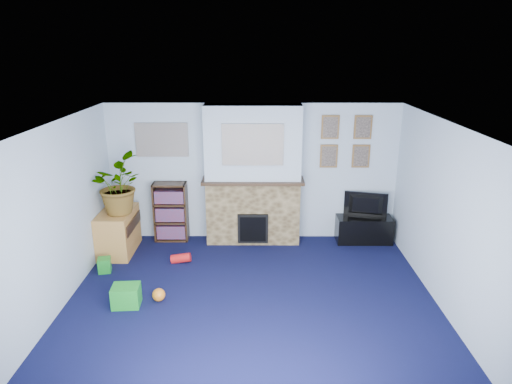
{
  "coord_description": "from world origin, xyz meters",
  "views": [
    {
      "loc": [
        0.08,
        -5.4,
        3.32
      ],
      "look_at": [
        0.06,
        0.93,
        1.27
      ],
      "focal_mm": 32.0,
      "sensor_mm": 36.0,
      "label": 1
    }
  ],
  "objects_px": {
    "television": "(365,205)",
    "bookshelf": "(171,213)",
    "tv_stand": "(364,229)",
    "sideboard": "(118,232)"
  },
  "relations": [
    {
      "from": "tv_stand",
      "to": "television",
      "type": "xyz_separation_m",
      "value": [
        0.0,
        0.02,
        0.44
      ]
    },
    {
      "from": "bookshelf",
      "to": "sideboard",
      "type": "height_order",
      "value": "bookshelf"
    },
    {
      "from": "sideboard",
      "to": "tv_stand",
      "type": "bearing_deg",
      "value": 5.82
    },
    {
      "from": "tv_stand",
      "to": "bookshelf",
      "type": "height_order",
      "value": "bookshelf"
    },
    {
      "from": "television",
      "to": "sideboard",
      "type": "xyz_separation_m",
      "value": [
        -4.19,
        -0.45,
        -0.32
      ]
    },
    {
      "from": "television",
      "to": "tv_stand",
      "type": "bearing_deg",
      "value": 104.28
    },
    {
      "from": "sideboard",
      "to": "television",
      "type": "bearing_deg",
      "value": 6.09
    },
    {
      "from": "bookshelf",
      "to": "tv_stand",
      "type": "bearing_deg",
      "value": -1.29
    },
    {
      "from": "television",
      "to": "bookshelf",
      "type": "bearing_deg",
      "value": 13.33
    },
    {
      "from": "tv_stand",
      "to": "bookshelf",
      "type": "xyz_separation_m",
      "value": [
        -3.39,
        0.08,
        0.28
      ]
    }
  ]
}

